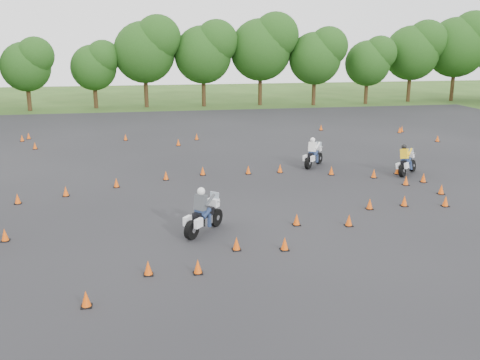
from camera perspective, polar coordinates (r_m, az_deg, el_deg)
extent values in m
plane|color=#2D5119|center=(19.81, 2.12, -6.27)|extent=(140.00, 140.00, 0.00)
plane|color=black|center=(25.39, -0.82, -1.48)|extent=(62.00, 62.00, 0.00)
cone|color=#E44F09|center=(39.73, -12.11, 4.47)|extent=(0.26, 0.26, 0.45)
cone|color=#E44F09|center=(37.13, -6.60, 4.00)|extent=(0.26, 0.26, 0.45)
cone|color=#E44F09|center=(21.45, 11.55, -4.25)|extent=(0.26, 0.26, 0.45)
cone|color=#E44F09|center=(24.57, 17.13, -2.16)|extent=(0.26, 0.26, 0.45)
cone|color=#E44F09|center=(28.90, -4.00, 0.97)|extent=(0.26, 0.26, 0.45)
cone|color=#E44F09|center=(42.34, -21.62, 4.38)|extent=(0.26, 0.26, 0.45)
cone|color=#E44F09|center=(16.96, -4.52, -9.21)|extent=(0.26, 0.26, 0.45)
cone|color=#E44F09|center=(29.44, 4.30, 1.22)|extent=(0.26, 0.26, 0.45)
cone|color=#E44F09|center=(43.73, 8.64, 5.56)|extent=(0.26, 0.26, 0.45)
cone|color=#E44F09|center=(44.37, 16.87, 5.22)|extent=(0.26, 0.26, 0.45)
cone|color=#E44F09|center=(29.06, 0.89, 1.08)|extent=(0.26, 0.26, 0.45)
cone|color=#E44F09|center=(25.11, 21.07, -2.15)|extent=(0.26, 0.26, 0.45)
cone|color=#E44F09|center=(41.54, -22.23, 4.14)|extent=(0.26, 0.26, 0.45)
cone|color=#E44F09|center=(21.22, 6.06, -4.23)|extent=(0.26, 0.26, 0.45)
cone|color=#E44F09|center=(27.15, -13.06, -0.30)|extent=(0.26, 0.26, 0.45)
cone|color=#E44F09|center=(39.18, -4.64, 4.61)|extent=(0.26, 0.26, 0.45)
cone|color=#E44F09|center=(27.01, 20.68, -0.96)|extent=(0.26, 0.26, 0.45)
cone|color=#E44F09|center=(38.25, -21.03, 3.42)|extent=(0.26, 0.26, 0.45)
cone|color=#E44F09|center=(43.87, 16.67, 5.13)|extent=(0.26, 0.26, 0.45)
cone|color=#E44F09|center=(18.69, -0.38, -6.83)|extent=(0.26, 0.26, 0.45)
cone|color=#E44F09|center=(23.72, 13.67, -2.52)|extent=(0.26, 0.26, 0.45)
cone|color=#E44F09|center=(28.96, 18.98, 0.21)|extent=(0.26, 0.26, 0.45)
cone|color=#E44F09|center=(18.75, 4.78, -6.81)|extent=(0.26, 0.26, 0.45)
cone|color=#E44F09|center=(29.14, 14.09, 0.66)|extent=(0.26, 0.26, 0.45)
cone|color=#E44F09|center=(21.28, -23.80, -5.40)|extent=(0.26, 0.26, 0.45)
cone|color=#E44F09|center=(15.55, -16.11, -12.12)|extent=(0.26, 0.26, 0.45)
cone|color=#E44F09|center=(40.88, 20.32, 4.17)|extent=(0.26, 0.26, 0.45)
cone|color=#E44F09|center=(28.11, -7.91, 0.46)|extent=(0.26, 0.26, 0.45)
cone|color=#E44F09|center=(25.78, -22.64, -1.87)|extent=(0.26, 0.26, 0.45)
cone|color=#E44F09|center=(28.11, 17.29, -0.08)|extent=(0.26, 0.26, 0.45)
cone|color=#E44F09|center=(17.05, -9.77, -9.26)|extent=(0.26, 0.26, 0.45)
cone|color=#E44F09|center=(29.31, 9.72, 0.98)|extent=(0.26, 0.26, 0.45)
cone|color=#E44F09|center=(26.25, -18.10, -1.17)|extent=(0.26, 0.26, 0.45)
cone|color=#E44F09|center=(30.28, 16.43, 1.03)|extent=(0.26, 0.26, 0.45)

